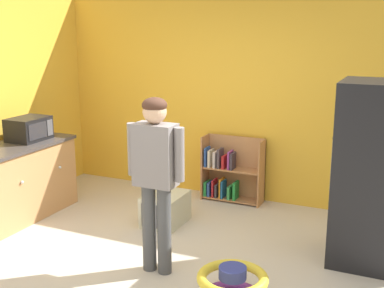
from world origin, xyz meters
TOP-DOWN VIEW (x-y plane):
  - ground_plane at (0.00, 0.00)m, footprint 12.00×12.00m
  - back_wall at (0.00, 2.33)m, footprint 5.20×0.06m
  - left_side_wall at (-2.63, 0.80)m, footprint 0.06×2.99m
  - kitchen_counter at (-2.20, 0.24)m, footprint 0.65×2.00m
  - refrigerator at (1.75, 1.03)m, footprint 0.73×0.68m
  - bookshelf at (-0.12, 2.14)m, footprint 0.80×0.28m
  - standing_person at (-0.04, -0.01)m, footprint 0.57×0.23m
  - baby_walker at (0.80, -0.24)m, footprint 0.60×0.60m
  - pet_carrier at (-0.51, 1.05)m, footprint 0.42×0.55m
  - microwave at (-2.22, 0.77)m, footprint 0.37×0.48m

SIDE VIEW (x-z plane):
  - ground_plane at x=0.00m, z-range 0.00..0.00m
  - baby_walker at x=0.80m, z-range 0.00..0.32m
  - pet_carrier at x=-0.51m, z-range 0.00..0.36m
  - bookshelf at x=-0.12m, z-range -0.06..0.79m
  - kitchen_counter at x=-2.20m, z-range 0.00..0.90m
  - refrigerator at x=1.75m, z-range 0.00..1.78m
  - standing_person at x=-0.04m, z-range 0.18..1.84m
  - microwave at x=-2.22m, z-range 0.90..1.18m
  - back_wall at x=0.00m, z-range 0.00..2.70m
  - left_side_wall at x=-2.63m, z-range 0.00..2.70m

